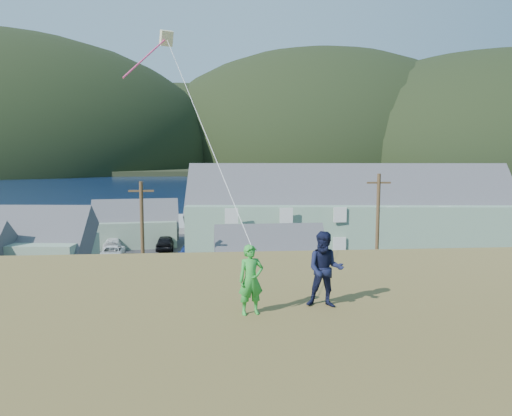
{
  "coord_description": "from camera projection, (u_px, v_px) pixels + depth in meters",
  "views": [
    {
      "loc": [
        1.66,
        -30.5,
        10.96
      ],
      "look_at": [
        3.17,
        -12.39,
        8.8
      ],
      "focal_mm": 35.0,
      "sensor_mm": 36.0,
      "label": 1
    }
  ],
  "objects": [
    {
      "name": "ground",
      "position": [
        189.0,
        324.0,
        31.34
      ],
      "size": [
        900.0,
        900.0,
        0.0
      ],
      "primitive_type": "plane",
      "color": "#0A1638",
      "rests_on": "ground"
    },
    {
      "name": "grass_strip",
      "position": [
        188.0,
        335.0,
        29.35
      ],
      "size": [
        110.0,
        8.0,
        0.1
      ],
      "primitive_type": "cube",
      "color": "#4C3D19",
      "rests_on": "ground"
    },
    {
      "name": "waterfront_lot",
      "position": [
        198.0,
        262.0,
        48.16
      ],
      "size": [
        72.0,
        36.0,
        0.12
      ],
      "primitive_type": "cube",
      "color": "#28282B",
      "rests_on": "ground"
    },
    {
      "name": "wharf",
      "position": [
        161.0,
        224.0,
        70.37
      ],
      "size": [
        26.0,
        14.0,
        0.9
      ],
      "primitive_type": "cube",
      "color": "gray",
      "rests_on": "ground"
    },
    {
      "name": "far_shore",
      "position": [
        212.0,
        163.0,
        357.78
      ],
      "size": [
        900.0,
        320.0,
        2.0
      ],
      "primitive_type": "cube",
      "color": "black",
      "rests_on": "ground"
    },
    {
      "name": "far_hills",
      "position": [
        269.0,
        163.0,
        310.5
      ],
      "size": [
        760.0,
        265.0,
        143.0
      ],
      "color": "black",
      "rests_on": "ground"
    },
    {
      "name": "lodge",
      "position": [
        348.0,
        214.0,
        50.71
      ],
      "size": [
        33.16,
        12.14,
        11.41
      ],
      "rotation": [
        0.0,
        0.0,
        -0.1
      ],
      "color": "gray",
      "rests_on": "waterfront_lot"
    },
    {
      "name": "shed_palegreen_near",
      "position": [
        26.0,
        248.0,
        40.78
      ],
      "size": [
        11.06,
        7.65,
        7.6
      ],
      "rotation": [
        0.0,
        0.0,
        -0.11
      ],
      "color": "gray",
      "rests_on": "waterfront_lot"
    },
    {
      "name": "shed_white",
      "position": [
        270.0,
        265.0,
        36.64
      ],
      "size": [
        8.27,
        5.65,
        6.49
      ],
      "rotation": [
        0.0,
        0.0,
        0.03
      ],
      "color": "silver",
      "rests_on": "waterfront_lot"
    },
    {
      "name": "shed_palegreen_far",
      "position": [
        136.0,
        225.0,
        56.16
      ],
      "size": [
        10.05,
        6.37,
        6.41
      ],
      "rotation": [
        0.0,
        0.0,
        0.1
      ],
      "color": "slate",
      "rests_on": "waterfront_lot"
    },
    {
      "name": "utility_poles",
      "position": [
        162.0,
        249.0,
        32.15
      ],
      "size": [
        28.99,
        0.24,
        9.22
      ],
      "color": "#47331E",
      "rests_on": "waterfront_lot"
    },
    {
      "name": "parked_cars",
      "position": [
        132.0,
        249.0,
        50.83
      ],
      "size": [
        28.11,
        11.99,
        1.56
      ],
      "color": "white",
      "rests_on": "waterfront_lot"
    },
    {
      "name": "kite_flyer_green",
      "position": [
        251.0,
        280.0,
        11.32
      ],
      "size": [
        0.66,
        0.51,
        1.61
      ],
      "primitive_type": "imported",
      "rotation": [
        0.0,
        0.0,
        0.22
      ],
      "color": "green",
      "rests_on": "hillside"
    },
    {
      "name": "kite_flyer_navy",
      "position": [
        325.0,
        269.0,
        11.85
      ],
      "size": [
        1.01,
        0.87,
        1.82
      ],
      "primitive_type": "imported",
      "rotation": [
        0.0,
        0.0,
        -0.22
      ],
      "color": "black",
      "rests_on": "hillside"
    },
    {
      "name": "kite_rig",
      "position": [
        164.0,
        43.0,
        18.33
      ],
      "size": [
        1.91,
        4.52,
        10.83
      ],
      "color": "beige",
      "rests_on": "ground"
    }
  ]
}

